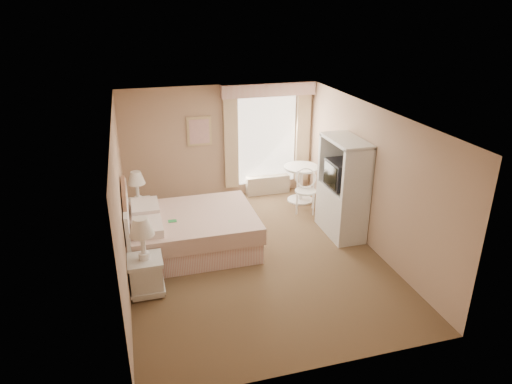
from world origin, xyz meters
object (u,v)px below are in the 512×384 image
object	(u,v)px
nightstand_near	(145,266)
cafe_chair	(306,187)
round_table	(301,178)
armoire	(342,195)
nightstand_far	(139,206)
bed	(185,231)

from	to	relation	value
nightstand_near	cafe_chair	size ratio (longest dim) A/B	1.35
round_table	armoire	bearing A→B (deg)	-83.32
cafe_chair	armoire	bearing A→B (deg)	-55.69
round_table	armoire	distance (m)	1.65
nightstand_near	nightstand_far	world-z (taller)	nightstand_near
round_table	nightstand_near	bearing A→B (deg)	-142.75
armoire	nightstand_near	bearing A→B (deg)	-164.60
cafe_chair	nightstand_near	bearing A→B (deg)	-127.31
bed	armoire	size ratio (longest dim) A/B	1.21
nightstand_near	round_table	xyz separation A→B (m)	(3.46, 2.63, 0.07)
bed	cafe_chair	bearing A→B (deg)	20.59
bed	cafe_chair	size ratio (longest dim) A/B	2.46
nightstand_far	armoire	xyz separation A→B (m)	(3.65, -1.30, 0.35)
nightstand_near	round_table	distance (m)	4.35
bed	nightstand_near	bearing A→B (deg)	-122.54
nightstand_near	armoire	size ratio (longest dim) A/B	0.66
bed	armoire	bearing A→B (deg)	-2.59
nightstand_far	cafe_chair	bearing A→B (deg)	-2.91
nightstand_near	cafe_chair	xyz separation A→B (m)	(3.37, 2.13, 0.07)
bed	nightstand_far	size ratio (longest dim) A/B	2.00
bed	round_table	bearing A→B (deg)	28.64
bed	cafe_chair	distance (m)	2.83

